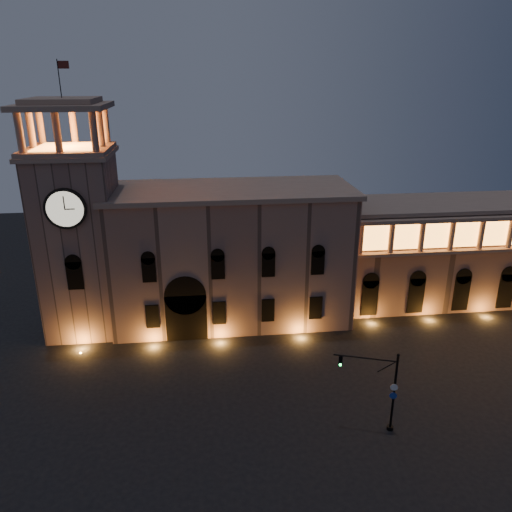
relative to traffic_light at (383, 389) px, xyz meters
name	(u,v)px	position (x,y,z in m)	size (l,w,h in m)	color
ground	(270,419)	(-9.89, 2.40, -4.24)	(160.00, 160.00, 0.00)	black
government_building	(231,255)	(-11.97, 24.33, 4.53)	(30.80, 12.80, 17.60)	#886559
clock_tower	(79,235)	(-30.39, 23.38, 8.26)	(9.80, 9.80, 32.40)	#886559
colonnade_wing	(470,250)	(22.11, 26.32, 3.09)	(40.60, 11.50, 14.50)	#836054
traffic_light	(383,389)	(0.00, 0.00, 0.00)	(5.61, 2.18, 8.07)	black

